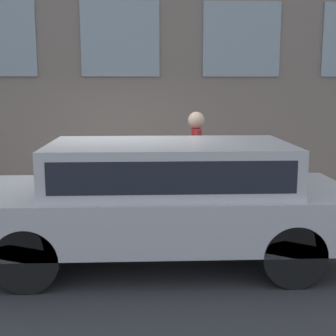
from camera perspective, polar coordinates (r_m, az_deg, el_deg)
ground_plane at (r=7.08m, az=-6.73°, el=-8.16°), size 80.00×80.00×0.00m
sidewalk at (r=8.46m, az=-6.03°, el=-4.52°), size 2.93×60.00×0.17m
fire_hydrant at (r=7.32m, az=-3.47°, el=-3.31°), size 0.31×0.43×0.69m
person at (r=7.39m, az=3.43°, el=1.81°), size 0.40×0.26×1.63m
parked_truck_silver_near at (r=5.79m, az=-0.52°, el=-3.10°), size 1.81×4.69×1.52m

